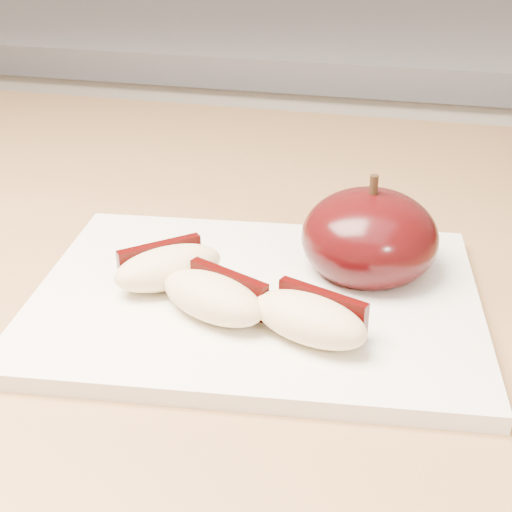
# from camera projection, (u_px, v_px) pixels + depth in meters

# --- Properties ---
(back_cabinet) EXTENTS (2.40, 0.62, 0.94)m
(back_cabinet) POSITION_uv_depth(u_px,v_px,m) (361.00, 281.00, 1.33)
(back_cabinet) COLOR silver
(back_cabinet) RESTS_ON ground
(cutting_board) EXTENTS (0.29, 0.23, 0.01)m
(cutting_board) POSITION_uv_depth(u_px,v_px,m) (256.00, 299.00, 0.44)
(cutting_board) COLOR white
(cutting_board) RESTS_ON island_counter
(apple_half) EXTENTS (0.10, 0.10, 0.07)m
(apple_half) POSITION_uv_depth(u_px,v_px,m) (369.00, 238.00, 0.45)
(apple_half) COLOR black
(apple_half) RESTS_ON cutting_board
(apple_wedge_a) EXTENTS (0.07, 0.07, 0.03)m
(apple_wedge_a) POSITION_uv_depth(u_px,v_px,m) (168.00, 267.00, 0.44)
(apple_wedge_a) COLOR beige
(apple_wedge_a) RESTS_ON cutting_board
(apple_wedge_b) EXTENTS (0.08, 0.06, 0.03)m
(apple_wedge_b) POSITION_uv_depth(u_px,v_px,m) (215.00, 297.00, 0.41)
(apple_wedge_b) COLOR beige
(apple_wedge_b) RESTS_ON cutting_board
(apple_wedge_c) EXTENTS (0.08, 0.06, 0.03)m
(apple_wedge_c) POSITION_uv_depth(u_px,v_px,m) (311.00, 318.00, 0.39)
(apple_wedge_c) COLOR beige
(apple_wedge_c) RESTS_ON cutting_board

